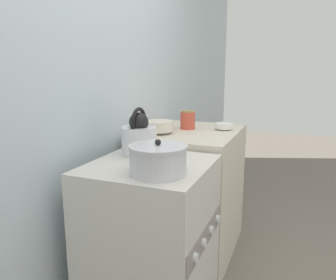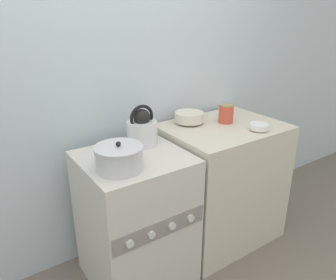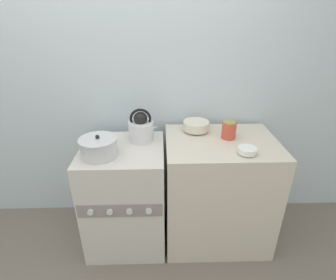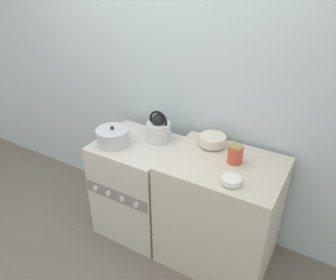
% 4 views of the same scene
% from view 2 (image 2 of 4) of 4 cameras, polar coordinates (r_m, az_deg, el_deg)
% --- Properties ---
extents(wall_back, '(7.00, 0.06, 2.50)m').
position_cam_2_polar(wall_back, '(2.22, -11.79, 9.47)').
color(wall_back, silver).
rests_on(wall_back, ground_plane).
extents(stove, '(0.63, 0.62, 0.89)m').
position_cam_2_polar(stove, '(2.18, -5.62, -13.56)').
color(stove, beige).
rests_on(stove, ground_plane).
extents(counter, '(0.85, 0.65, 0.93)m').
position_cam_2_polar(counter, '(2.58, 9.10, -7.32)').
color(counter, beige).
rests_on(counter, ground_plane).
extents(kettle, '(0.24, 0.19, 0.26)m').
position_cam_2_polar(kettle, '(2.09, -4.49, 1.86)').
color(kettle, silver).
rests_on(kettle, stove).
extents(cooking_pot, '(0.27, 0.27, 0.16)m').
position_cam_2_polar(cooking_pot, '(1.79, -8.51, -3.06)').
color(cooking_pot, silver).
rests_on(cooking_pot, stove).
extents(enamel_bowl, '(0.21, 0.21, 0.08)m').
position_cam_2_polar(enamel_bowl, '(2.39, 3.72, 4.02)').
color(enamel_bowl, beige).
rests_on(enamel_bowl, counter).
extents(small_ceramic_bowl, '(0.13, 0.13, 0.05)m').
position_cam_2_polar(small_ceramic_bowl, '(2.34, 15.54, 2.26)').
color(small_ceramic_bowl, white).
rests_on(small_ceramic_bowl, counter).
extents(storage_jar, '(0.11, 0.11, 0.14)m').
position_cam_2_polar(storage_jar, '(2.44, 10.08, 4.51)').
color(storage_jar, '#CC4C38').
rests_on(storage_jar, counter).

